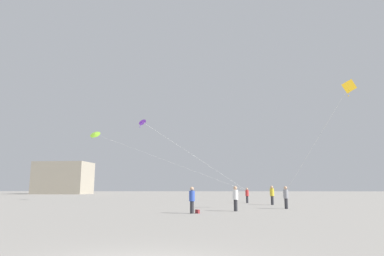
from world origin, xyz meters
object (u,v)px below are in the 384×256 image
(person_in_grey, at_px, (286,196))
(kite_lime_diamond, at_px, (96,134))
(building_left_hall, at_px, (64,178))
(kite_amber_delta, at_px, (348,89))
(handbag_beside_flyer, at_px, (197,211))
(person_in_red, at_px, (247,195))
(person_in_yellow, at_px, (272,194))
(person_in_white, at_px, (235,197))
(kite_violet_diamond, at_px, (145,124))
(person_in_blue, at_px, (192,199))

(person_in_grey, bearing_deg, kite_lime_diamond, 173.39)
(kite_lime_diamond, distance_m, building_left_hall, 50.24)
(kite_amber_delta, xyz_separation_m, handbag_beside_flyer, (-11.64, -3.58, -9.12))
(person_in_red, height_order, person_in_yellow, person_in_yellow)
(person_in_yellow, relative_size, handbag_beside_flyer, 5.71)
(person_in_white, height_order, kite_violet_diamond, kite_violet_diamond)
(kite_amber_delta, relative_size, building_left_hall, 0.61)
(person_in_grey, xyz_separation_m, kite_amber_delta, (4.85, -1.43, 8.29))
(person_in_yellow, distance_m, handbag_beside_flyer, 13.14)
(kite_amber_delta, bearing_deg, person_in_white, -171.00)
(kite_amber_delta, relative_size, kite_lime_diamond, 0.42)
(person_in_blue, relative_size, person_in_yellow, 0.92)
(person_in_grey, distance_m, kite_amber_delta, 9.71)
(person_in_blue, xyz_separation_m, kite_violet_diamond, (-5.72, 12.69, 7.45))
(person_in_red, bearing_deg, kite_lime_diamond, -157.71)
(person_in_yellow, height_order, building_left_hall, building_left_hall)
(person_in_blue, height_order, building_left_hall, building_left_hall)
(person_in_yellow, bearing_deg, building_left_hall, 177.51)
(person_in_white, xyz_separation_m, person_in_yellow, (4.22, 9.03, 0.05))
(person_in_blue, relative_size, building_left_hall, 0.12)
(kite_violet_diamond, bearing_deg, kite_amber_delta, -26.98)
(person_in_blue, height_order, kite_amber_delta, kite_amber_delta)
(person_in_red, distance_m, building_left_hall, 66.13)
(kite_amber_delta, xyz_separation_m, kite_violet_diamond, (-17.70, 9.01, -0.87))
(person_in_yellow, height_order, kite_amber_delta, kite_amber_delta)
(person_in_red, relative_size, building_left_hall, 0.12)
(person_in_white, height_order, building_left_hall, building_left_hall)
(person_in_white, relative_size, person_in_red, 1.07)
(person_in_white, height_order, kite_lime_diamond, kite_lime_diamond)
(person_in_grey, height_order, kite_violet_diamond, kite_violet_diamond)
(kite_lime_diamond, bearing_deg, person_in_blue, -56.81)
(person_in_yellow, bearing_deg, kite_amber_delta, -9.74)
(handbag_beside_flyer, bearing_deg, person_in_red, 71.88)
(person_in_yellow, bearing_deg, person_in_white, -67.03)
(kite_amber_delta, height_order, building_left_hall, kite_amber_delta)
(person_in_red, xyz_separation_m, kite_amber_delta, (6.79, -11.23, 8.36))
(person_in_yellow, bearing_deg, kite_lime_diamond, -157.23)
(person_in_red, relative_size, kite_lime_diamond, 0.08)
(person_in_red, distance_m, person_in_grey, 9.99)
(building_left_hall, bearing_deg, person_in_grey, -53.56)
(kite_violet_diamond, distance_m, kite_lime_diamond, 11.82)
(building_left_hall, xyz_separation_m, handbag_beside_flyer, (37.73, -65.31, -4.03))
(person_in_blue, bearing_deg, person_in_red, 47.35)
(person_in_white, height_order, handbag_beside_flyer, person_in_white)
(person_in_grey, bearing_deg, kite_amber_delta, 14.39)
(person_in_blue, relative_size, handbag_beside_flyer, 5.27)
(person_in_white, bearing_deg, person_in_red, 9.10)
(person_in_grey, height_order, person_in_yellow, person_in_yellow)
(person_in_yellow, xyz_separation_m, building_left_hall, (-44.57, 54.13, 3.14))
(kite_lime_diamond, bearing_deg, building_left_hall, 118.00)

